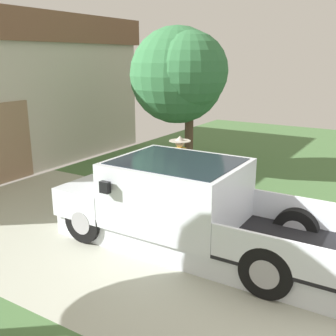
# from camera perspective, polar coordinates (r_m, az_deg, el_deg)

# --- Properties ---
(pickup_truck) EXTENTS (2.08, 5.46, 1.59)m
(pickup_truck) POSITION_cam_1_polar(r_m,az_deg,el_deg) (7.33, 2.04, -5.65)
(pickup_truck) COLOR silver
(pickup_truck) RESTS_ON ground
(person_with_hat) EXTENTS (0.48, 0.47, 1.73)m
(person_with_hat) POSITION_cam_1_polar(r_m,az_deg,el_deg) (8.80, 1.67, -0.38)
(person_with_hat) COLOR black
(person_with_hat) RESTS_ON ground
(handbag) EXTENTS (0.34, 0.15, 0.41)m
(handbag) POSITION_cam_1_polar(r_m,az_deg,el_deg) (9.08, 3.64, -5.42)
(handbag) COLOR #B24C56
(handbag) RESTS_ON ground
(front_yard_tree) EXTENTS (2.70, 2.90, 4.22)m
(front_yard_tree) POSITION_cam_1_polar(r_m,az_deg,el_deg) (11.45, 1.88, 13.23)
(front_yard_tree) COLOR brown
(front_yard_tree) RESTS_ON ground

